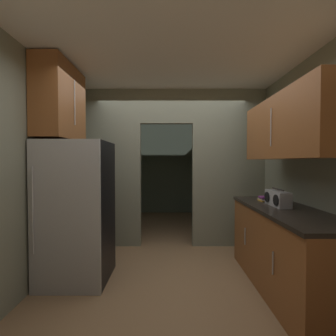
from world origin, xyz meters
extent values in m
plane|color=#93704C|center=(0.00, 0.00, 0.00)|extent=(20.00, 20.00, 0.00)
cube|color=silver|center=(0.00, 0.39, 2.73)|extent=(3.60, 6.59, 0.06)
cube|color=gray|center=(-1.07, 1.29, 1.35)|extent=(1.07, 0.12, 2.70)
cube|color=gray|center=(0.98, 1.29, 1.35)|extent=(1.24, 0.12, 2.70)
cube|color=gray|center=(-0.09, 1.29, 2.41)|extent=(0.90, 0.12, 0.58)
cube|color=slate|center=(0.00, 4.03, 1.35)|extent=(3.20, 0.10, 2.70)
cube|color=slate|center=(-1.55, 2.66, 1.35)|extent=(0.10, 2.74, 2.70)
cube|color=slate|center=(1.55, 2.66, 1.35)|extent=(0.10, 2.74, 2.70)
cube|color=black|center=(-1.19, 0.10, 0.85)|extent=(0.78, 0.70, 1.71)
cube|color=#B7BABC|center=(-1.19, -0.26, 0.85)|extent=(0.78, 0.03, 1.71)
cylinder|color=#B7BABC|center=(-1.52, -0.29, 0.94)|extent=(0.02, 0.02, 0.94)
cube|color=brown|center=(1.27, -0.18, 0.45)|extent=(0.63, 1.87, 0.90)
cube|color=black|center=(1.27, -0.18, 0.92)|extent=(0.67, 1.87, 0.04)
cylinder|color=#B7BABC|center=(0.94, -0.59, 0.49)|extent=(0.01, 0.01, 0.22)
cylinder|color=#B7BABC|center=(0.94, 0.23, 0.49)|extent=(0.01, 0.01, 0.22)
cube|color=brown|center=(1.27, -0.18, 1.85)|extent=(0.34, 1.68, 0.70)
cylinder|color=#B7BABC|center=(1.08, -0.18, 1.85)|extent=(0.01, 0.01, 0.42)
cube|color=brown|center=(-1.42, 0.18, 2.21)|extent=(0.34, 0.86, 0.94)
cylinder|color=#B7BABC|center=(-1.24, 0.18, 2.21)|extent=(0.01, 0.01, 0.56)
cube|color=#B2B2B7|center=(1.24, -0.04, 1.03)|extent=(0.14, 0.40, 0.18)
cylinder|color=#262626|center=(1.24, -0.04, 1.14)|extent=(0.02, 0.28, 0.02)
cylinder|color=black|center=(1.16, -0.16, 1.03)|extent=(0.01, 0.13, 0.13)
cylinder|color=black|center=(1.16, 0.08, 1.03)|extent=(0.01, 0.13, 0.13)
cube|color=gold|center=(1.22, 0.33, 0.94)|extent=(0.13, 0.15, 0.01)
cube|color=beige|center=(1.22, 0.32, 0.96)|extent=(0.12, 0.16, 0.02)
cube|color=black|center=(1.23, 0.31, 0.97)|extent=(0.12, 0.13, 0.01)
cube|color=#8C3893|center=(1.22, 0.31, 0.99)|extent=(0.12, 0.13, 0.02)
camera|label=1|loc=(-0.06, -2.84, 1.46)|focal=25.50mm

